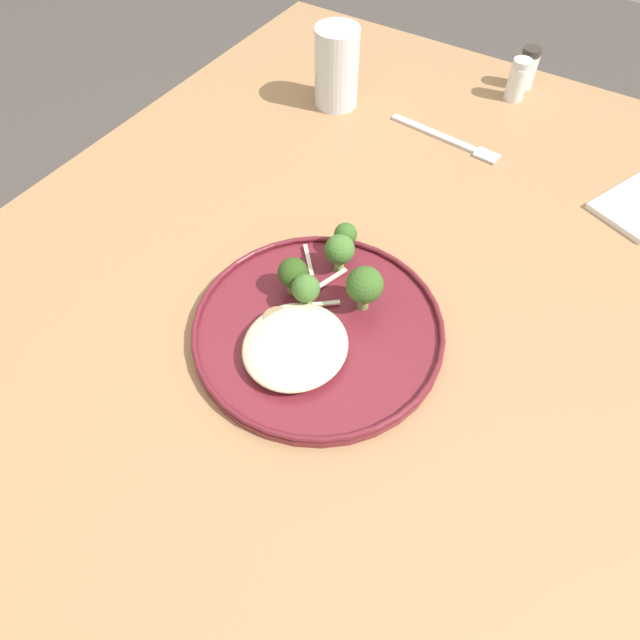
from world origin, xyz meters
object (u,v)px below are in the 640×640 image
object	(u,v)px
broccoli_floret_left_leaning	(365,286)
water_glass	(336,73)
seared_scallop_on_noodles	(296,364)
broccoli_floret_beside_noodles	(346,236)
dinner_plate	(320,326)
dinner_fork	(448,139)
seared_scallop_rear_pale	(303,310)
seared_scallop_front_small	(278,322)
broccoli_floret_small_sprig	(293,274)
pepper_shaker	(527,68)
broccoli_floret_split_head	(340,250)
broccoli_floret_near_rim	(306,290)
seared_scallop_left_edge	(303,346)
salt_shaker	(518,80)

from	to	relation	value
broccoli_floret_left_leaning	water_glass	bearing A→B (deg)	35.27
seared_scallop_on_noodles	broccoli_floret_beside_noodles	world-z (taller)	broccoli_floret_beside_noodles
dinner_plate	dinner_fork	distance (m)	0.42
seared_scallop_rear_pale	broccoli_floret_left_leaning	xyz separation A→B (m)	(0.05, -0.05, 0.03)
broccoli_floret_left_leaning	dinner_fork	distance (m)	0.37
seared_scallop_front_small	water_glass	distance (m)	0.48
seared_scallop_front_small	broccoli_floret_small_sprig	world-z (taller)	broccoli_floret_small_sprig
dinner_fork	broccoli_floret_small_sprig	bearing A→B (deg)	175.97
seared_scallop_front_small	pepper_shaker	size ratio (longest dim) A/B	0.52
seared_scallop_rear_pale	broccoli_floret_small_sprig	xyz separation A→B (m)	(0.03, 0.03, 0.02)
seared_scallop_on_noodles	water_glass	world-z (taller)	water_glass
dinner_plate	pepper_shaker	size ratio (longest dim) A/B	4.33
seared_scallop_rear_pale	broccoli_floret_split_head	bearing A→B (deg)	1.78
seared_scallop_rear_pale	broccoli_floret_near_rim	xyz separation A→B (m)	(0.01, 0.00, 0.02)
seared_scallop_on_noodles	broccoli_floret_small_sprig	world-z (taller)	broccoli_floret_small_sprig
broccoli_floret_split_head	dinner_plate	bearing A→B (deg)	-162.92
dinner_plate	seared_scallop_left_edge	xyz separation A→B (m)	(-0.04, -0.00, 0.01)
seared_scallop_left_edge	seared_scallop_on_noodles	bearing A→B (deg)	-166.67
broccoli_floret_beside_noodles	broccoli_floret_split_head	size ratio (longest dim) A/B	0.83
seared_scallop_front_small	seared_scallop_rear_pale	xyz separation A→B (m)	(0.03, -0.01, -0.00)
broccoli_floret_left_leaning	broccoli_floret_beside_noodles	bearing A→B (deg)	43.89
broccoli_floret_small_sprig	dinner_fork	world-z (taller)	broccoli_floret_small_sprig
seared_scallop_rear_pale	broccoli_floret_near_rim	size ratio (longest dim) A/B	0.43
dinner_plate	seared_scallop_front_small	bearing A→B (deg)	127.85
seared_scallop_rear_pale	broccoli_floret_left_leaning	world-z (taller)	broccoli_floret_left_leaning
seared_scallop_front_small	broccoli_floret_small_sprig	xyz separation A→B (m)	(0.06, 0.02, 0.02)
broccoli_floret_left_leaning	water_glass	world-z (taller)	water_glass
seared_scallop_left_edge	seared_scallop_on_noodles	size ratio (longest dim) A/B	1.13
seared_scallop_on_noodles	broccoli_floret_beside_noodles	xyz separation A→B (m)	(0.18, 0.05, 0.02)
dinner_plate	salt_shaker	world-z (taller)	salt_shaker
dinner_plate	broccoli_floret_near_rim	distance (m)	0.05
broccoli_floret_split_head	pepper_shaker	bearing A→B (deg)	-4.45
seared_scallop_left_edge	broccoli_floret_split_head	size ratio (longest dim) A/B	0.60
seared_scallop_left_edge	seared_scallop_on_noodles	xyz separation A→B (m)	(-0.02, -0.01, 0.00)
broccoli_floret_left_leaning	water_glass	size ratio (longest dim) A/B	0.49
water_glass	dinner_fork	bearing A→B (deg)	-88.91
dinner_plate	broccoli_floret_small_sprig	world-z (taller)	broccoli_floret_small_sprig
dinner_plate	broccoli_floret_beside_noodles	xyz separation A→B (m)	(0.12, 0.04, 0.03)
seared_scallop_on_noodles	salt_shaker	distance (m)	0.65
broccoli_floret_left_leaning	pepper_shaker	world-z (taller)	broccoli_floret_left_leaning
salt_shaker	broccoli_floret_near_rim	bearing A→B (deg)	175.70
broccoli_floret_near_rim	dinner_plate	bearing A→B (deg)	-115.93
seared_scallop_rear_pale	salt_shaker	xyz separation A→B (m)	(0.58, -0.04, 0.01)
dinner_plate	broccoli_floret_split_head	xyz separation A→B (m)	(0.09, 0.03, 0.04)
broccoli_floret_small_sprig	broccoli_floret_left_leaning	bearing A→B (deg)	-74.73
broccoli_floret_left_leaning	broccoli_floret_near_rim	distance (m)	0.07
seared_scallop_left_edge	seared_scallop_front_small	world-z (taller)	seared_scallop_front_small
broccoli_floret_beside_noodles	seared_scallop_front_small	bearing A→B (deg)	179.31
seared_scallop_left_edge	water_glass	bearing A→B (deg)	27.18
broccoli_floret_small_sprig	dinner_fork	bearing A→B (deg)	-4.03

